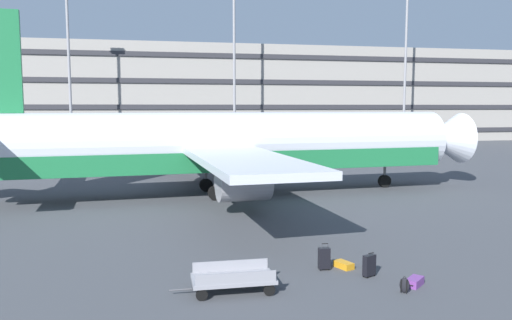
{
  "coord_description": "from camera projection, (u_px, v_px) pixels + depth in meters",
  "views": [
    {
      "loc": [
        0.08,
        -32.13,
        5.81
      ],
      "look_at": [
        5.39,
        -6.31,
        3.0
      ],
      "focal_mm": 35.15,
      "sensor_mm": 36.0,
      "label": 1
    }
  ],
  "objects": [
    {
      "name": "suitcase_silver",
      "position": [
        415.0,
        282.0,
        16.31
      ],
      "size": [
        0.82,
        0.78,
        0.26
      ],
      "color": "#72388C",
      "rests_on": "ground_plane"
    },
    {
      "name": "light_mast_center_left",
      "position": [
        234.0,
        46.0,
        68.05
      ],
      "size": [
        1.8,
        0.5,
        24.72
      ],
      "color": "gray",
      "rests_on": "ground_plane"
    },
    {
      "name": "baggage_cart",
      "position": [
        233.0,
        279.0,
        15.75
      ],
      "size": [
        3.31,
        1.32,
        0.82
      ],
      "color": "gray",
      "rests_on": "ground_plane"
    },
    {
      "name": "suitcase_purple",
      "position": [
        369.0,
        265.0,
        17.14
      ],
      "size": [
        0.51,
        0.38,
        0.86
      ],
      "color": "black",
      "rests_on": "ground_plane"
    },
    {
      "name": "airliner",
      "position": [
        222.0,
        145.0,
        32.73
      ],
      "size": [
        36.96,
        29.72,
        11.35
      ],
      "color": "silver",
      "rests_on": "ground_plane"
    },
    {
      "name": "ground_plane",
      "position": [
        153.0,
        198.0,
        31.9
      ],
      "size": [
        600.0,
        600.0,
        0.0
      ],
      "primitive_type": "plane",
      "color": "#424449"
    },
    {
      "name": "suitcase_scuffed",
      "position": [
        344.0,
        265.0,
        18.11
      ],
      "size": [
        0.63,
        0.81,
        0.23
      ],
      "color": "orange",
      "rests_on": "ground_plane"
    },
    {
      "name": "suitcase_small",
      "position": [
        324.0,
        258.0,
        17.87
      ],
      "size": [
        0.41,
        0.26,
        0.99
      ],
      "color": "black",
      "rests_on": "ground_plane"
    },
    {
      "name": "light_mast_left",
      "position": [
        69.0,
        58.0,
        63.98
      ],
      "size": [
        1.8,
        0.5,
        20.77
      ],
      "color": "gray",
      "rests_on": "ground_plane"
    },
    {
      "name": "light_mast_center_right",
      "position": [
        406.0,
        50.0,
        73.14
      ],
      "size": [
        1.8,
        0.5,
        24.77
      ],
      "color": "gray",
      "rests_on": "ground_plane"
    },
    {
      "name": "backpack_teal",
      "position": [
        405.0,
        285.0,
        15.67
      ],
      "size": [
        0.36,
        0.35,
        0.55
      ],
      "color": "black",
      "rests_on": "ground_plane"
    },
    {
      "name": "backpack_upright",
      "position": [
        368.0,
        263.0,
        18.06
      ],
      "size": [
        0.37,
        0.42,
        0.45
      ],
      "color": "#592619",
      "rests_on": "ground_plane"
    },
    {
      "name": "terminal_structure",
      "position": [
        152.0,
        95.0,
        81.03
      ],
      "size": [
        136.39,
        14.42,
        15.44
      ],
      "color": "gray",
      "rests_on": "ground_plane"
    }
  ]
}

